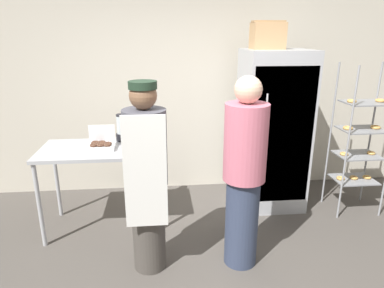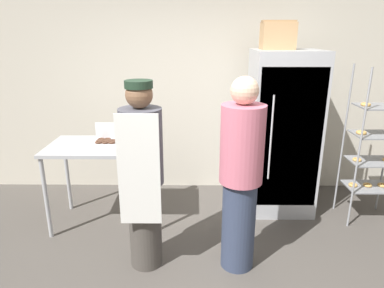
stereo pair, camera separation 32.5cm
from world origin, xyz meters
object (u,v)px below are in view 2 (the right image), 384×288
(donut_box, at_px, (107,142))
(cardboard_storage_box, at_px, (278,35))
(blender_pitcher, at_px, (128,127))
(baking_rack, at_px, (374,148))
(refrigerator, at_px, (282,133))
(person_baker, at_px, (143,176))
(person_customer, at_px, (241,176))

(donut_box, relative_size, cardboard_storage_box, 0.76)
(donut_box, distance_m, blender_pitcher, 0.35)
(baking_rack, distance_m, cardboard_storage_box, 1.64)
(donut_box, height_order, cardboard_storage_box, cardboard_storage_box)
(blender_pitcher, bearing_deg, cardboard_storage_box, 7.09)
(refrigerator, distance_m, cardboard_storage_box, 1.11)
(refrigerator, xyz_separation_m, person_baker, (-1.48, -1.14, -0.06))
(refrigerator, height_order, person_customer, refrigerator)
(cardboard_storage_box, bearing_deg, person_customer, -112.94)
(refrigerator, height_order, baking_rack, refrigerator)
(blender_pitcher, relative_size, person_baker, 0.18)
(baking_rack, relative_size, person_baker, 1.03)
(blender_pitcher, relative_size, cardboard_storage_box, 0.83)
(refrigerator, relative_size, person_baker, 1.11)
(donut_box, distance_m, cardboard_storage_box, 2.19)
(cardboard_storage_box, height_order, person_baker, cardboard_storage_box)
(refrigerator, bearing_deg, baking_rack, -15.61)
(baking_rack, xyz_separation_m, person_baker, (-2.45, -0.87, 0.03))
(donut_box, bearing_deg, cardboard_storage_box, 14.75)
(person_baker, bearing_deg, refrigerator, 37.68)
(refrigerator, bearing_deg, blender_pitcher, -174.56)
(blender_pitcher, distance_m, cardboard_storage_box, 1.94)
(person_baker, distance_m, person_customer, 0.85)
(donut_box, xyz_separation_m, cardboard_storage_box, (1.84, 0.48, 1.07))
(refrigerator, relative_size, baking_rack, 1.08)
(cardboard_storage_box, distance_m, person_baker, 2.14)
(baking_rack, distance_m, person_customer, 1.82)
(blender_pitcher, bearing_deg, refrigerator, 5.44)
(refrigerator, bearing_deg, cardboard_storage_box, 163.87)
(cardboard_storage_box, relative_size, person_customer, 0.21)
(baking_rack, height_order, cardboard_storage_box, cardboard_storage_box)
(refrigerator, distance_m, person_customer, 1.32)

